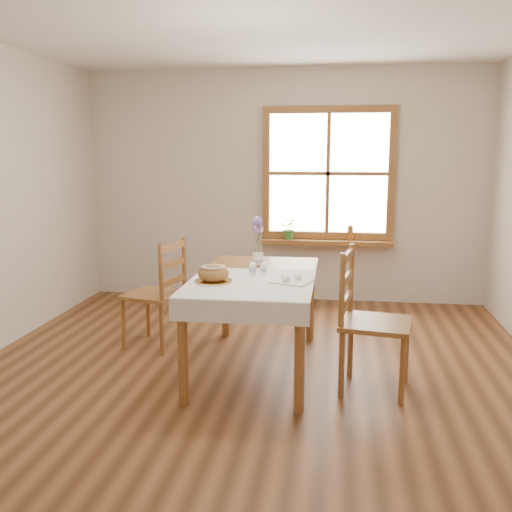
% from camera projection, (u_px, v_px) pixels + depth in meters
% --- Properties ---
extents(ground, '(5.00, 5.00, 0.00)m').
position_uv_depth(ground, '(250.00, 382.00, 4.24)').
color(ground, brown).
rests_on(ground, ground).
extents(room_walls, '(4.60, 5.10, 2.65)m').
position_uv_depth(room_walls, '(250.00, 149.00, 3.93)').
color(room_walls, beige).
rests_on(room_walls, ground).
extents(window, '(1.46, 0.08, 1.46)m').
position_uv_depth(window, '(328.00, 174.00, 6.32)').
color(window, '#945D2D').
rests_on(window, ground).
extents(window_sill, '(1.46, 0.20, 0.05)m').
position_uv_depth(window_sill, '(326.00, 242.00, 6.39)').
color(window_sill, '#945D2D').
rests_on(window_sill, ground).
extents(dining_table, '(0.90, 1.60, 0.75)m').
position_uv_depth(dining_table, '(256.00, 286.00, 4.41)').
color(dining_table, '#945D2D').
rests_on(dining_table, ground).
extents(table_linen, '(0.91, 0.99, 0.01)m').
position_uv_depth(table_linen, '(250.00, 283.00, 4.10)').
color(table_linen, white).
rests_on(table_linen, dining_table).
extents(chair_left, '(0.56, 0.55, 0.96)m').
position_uv_depth(chair_left, '(154.00, 293.00, 4.96)').
color(chair_left, '#945D2D').
rests_on(chair_left, ground).
extents(chair_right, '(0.57, 0.56, 1.02)m').
position_uv_depth(chair_right, '(376.00, 321.00, 4.01)').
color(chair_right, '#945D2D').
rests_on(chair_right, ground).
extents(bread_plate, '(0.30, 0.30, 0.01)m').
position_uv_depth(bread_plate, '(214.00, 281.00, 4.11)').
color(bread_plate, white).
rests_on(bread_plate, table_linen).
extents(bread_loaf, '(0.23, 0.23, 0.12)m').
position_uv_depth(bread_loaf, '(213.00, 272.00, 4.10)').
color(bread_loaf, olive).
rests_on(bread_loaf, bread_plate).
extents(egg_napkin, '(0.33, 0.30, 0.01)m').
position_uv_depth(egg_napkin, '(291.00, 281.00, 4.12)').
color(egg_napkin, white).
rests_on(egg_napkin, table_linen).
extents(eggs, '(0.26, 0.24, 0.04)m').
position_uv_depth(eggs, '(291.00, 277.00, 4.11)').
color(eggs, white).
rests_on(eggs, egg_napkin).
extents(salt_shaker, '(0.06, 0.06, 0.11)m').
position_uv_depth(salt_shaker, '(253.00, 268.00, 4.34)').
color(salt_shaker, white).
rests_on(salt_shaker, table_linen).
extents(pepper_shaker, '(0.06, 0.06, 0.10)m').
position_uv_depth(pepper_shaker, '(263.00, 268.00, 4.37)').
color(pepper_shaker, white).
rests_on(pepper_shaker, table_linen).
extents(flower_vase, '(0.11, 0.11, 0.10)m').
position_uv_depth(flower_vase, '(258.00, 259.00, 4.77)').
color(flower_vase, white).
rests_on(flower_vase, dining_table).
extents(lavender_bouquet, '(0.16, 0.16, 0.30)m').
position_uv_depth(lavender_bouquet, '(258.00, 236.00, 4.74)').
color(lavender_bouquet, '#7C5AA0').
rests_on(lavender_bouquet, flower_vase).
extents(potted_plant, '(0.28, 0.29, 0.18)m').
position_uv_depth(potted_plant, '(290.00, 231.00, 6.42)').
color(potted_plant, '#38772F').
rests_on(potted_plant, window_sill).
extents(amber_bottle, '(0.07, 0.07, 0.18)m').
position_uv_depth(amber_bottle, '(350.00, 233.00, 6.33)').
color(amber_bottle, '#A65E1E').
rests_on(amber_bottle, window_sill).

